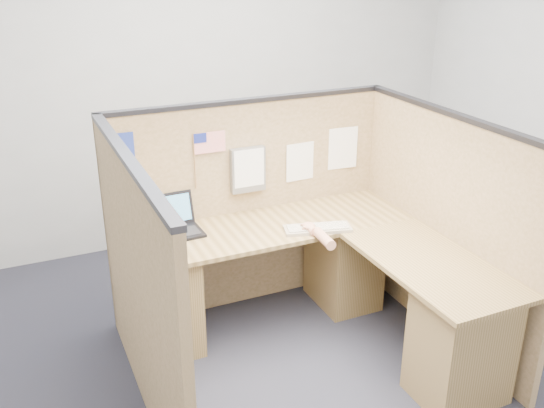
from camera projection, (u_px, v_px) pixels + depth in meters
name	position (u px, v px, depth m)	size (l,w,h in m)	color
floor	(313.00, 373.00, 3.78)	(5.00, 5.00, 0.00)	black
wall_back	(194.00, 83.00, 5.14)	(5.00, 5.00, 0.00)	#B0B4B5
cubicle_partitions	(285.00, 235.00, 3.85)	(2.06, 1.83, 1.53)	brown
l_desk	(319.00, 291.00, 3.94)	(1.95, 1.75, 0.73)	brown
laptop	(175.00, 223.00, 3.97)	(0.33, 0.31, 0.23)	black
keyboard	(318.00, 228.00, 3.99)	(0.47, 0.26, 0.03)	gray
mouse	(309.00, 229.00, 3.97)	(0.10, 0.06, 0.04)	silver
hand_forearm	(319.00, 235.00, 3.86)	(0.10, 0.35, 0.07)	tan
blue_poster	(121.00, 151.00, 3.77)	(0.17, 0.00, 0.23)	navy
american_flag	(206.00, 145.00, 3.98)	(0.22, 0.01, 0.38)	olive
file_holder	(248.00, 170.00, 4.16)	(0.25, 0.05, 0.31)	slate
paper_left	(300.00, 162.00, 4.34)	(0.22, 0.00, 0.28)	white
paper_right	(342.00, 148.00, 4.45)	(0.24, 0.00, 0.31)	white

